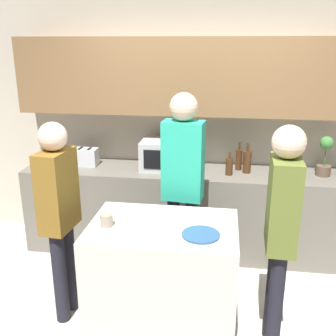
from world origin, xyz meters
TOP-DOWN VIEW (x-y plane):
  - back_wall at (0.00, 1.66)m, footprint 6.40×0.40m
  - back_counter at (0.00, 1.39)m, footprint 3.60×0.62m
  - kitchen_island at (-0.17, 0.10)m, footprint 1.06×0.72m
  - microwave at (-0.33, 1.42)m, footprint 0.52×0.39m
  - toaster at (-1.21, 1.43)m, footprint 0.26×0.16m
  - potted_plant at (1.22, 1.43)m, footprint 0.14×0.14m
  - bottle_0 at (0.31, 1.31)m, footprint 0.07×0.07m
  - bottle_1 at (0.40, 1.49)m, footprint 0.06×0.06m
  - bottle_2 at (0.48, 1.41)m, footprint 0.08×0.08m
  - plate_on_island at (0.11, -0.02)m, footprint 0.26×0.26m
  - cup_0 at (-0.56, 0.03)m, footprint 0.09×0.09m
  - person_left at (0.65, 0.07)m, footprint 0.22×0.35m
  - person_center at (-0.09, 0.72)m, footprint 0.36×0.23m
  - person_right at (-0.98, 0.18)m, footprint 0.22×0.36m

SIDE VIEW (x-z plane):
  - back_counter at x=0.00m, z-range 0.00..0.89m
  - kitchen_island at x=-0.17m, z-range 0.00..0.90m
  - plate_on_island at x=0.11m, z-range 0.90..0.91m
  - cup_0 at x=-0.56m, z-range 0.90..0.99m
  - person_right at x=-0.98m, z-range 0.15..1.75m
  - toaster at x=-1.21m, z-range 0.89..1.08m
  - bottle_0 at x=0.31m, z-range 0.87..1.10m
  - person_left at x=0.65m, z-range 0.16..1.81m
  - bottle_1 at x=0.40m, z-range 0.86..1.15m
  - bottle_2 at x=0.48m, z-range 0.86..1.16m
  - microwave at x=-0.33m, z-range 0.89..1.19m
  - person_center at x=-0.09m, z-range 0.18..1.94m
  - potted_plant at x=1.22m, z-range 0.89..1.29m
  - back_wall at x=0.00m, z-range 0.19..2.89m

